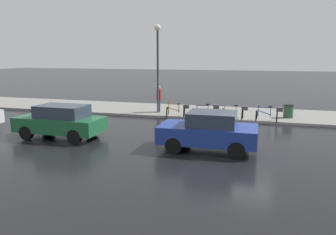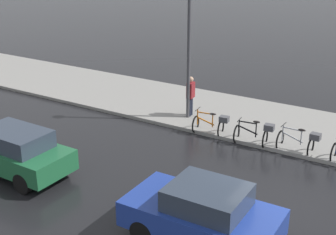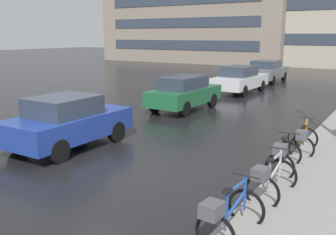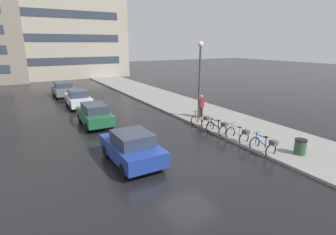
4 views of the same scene
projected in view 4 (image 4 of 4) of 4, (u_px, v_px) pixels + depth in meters
The scene contains 14 objects.
ground_plane at pixel (189, 163), 12.27m from camera, with size 140.00×140.00×0.00m, color black.
sidewalk_kerb at pixel (182, 105), 23.47m from camera, with size 4.80×60.00×0.14m, color gray.
bicycle_nearest at pixel (265, 145), 13.12m from camera, with size 0.77×1.44×0.99m.
bicycle_second at pixel (239, 134), 14.72m from camera, with size 0.75×1.44×0.97m.
bicycle_third at pixel (218, 127), 15.95m from camera, with size 0.79×1.43×0.97m.
bicycle_farthest at pixel (201, 120), 17.45m from camera, with size 0.80×1.39×0.99m.
car_blue at pixel (132, 147), 12.09m from camera, with size 1.94×3.83×1.54m.
car_green at pixel (95, 114), 17.76m from camera, with size 1.76×3.97×1.51m.
car_white at pixel (78, 98), 22.96m from camera, with size 1.90×4.36×1.54m.
car_grey at pixel (63, 89), 27.65m from camera, with size 1.94×4.35×1.53m.
pedestrian at pixel (201, 106), 19.15m from camera, with size 0.43×0.29×1.82m.
streetlamp at pixel (200, 70), 18.33m from camera, with size 0.39×0.39×5.56m.
trash_bin at pixel (300, 148), 12.86m from camera, with size 0.58×0.58×0.90m.
building_facade_main at pixel (60, 27), 41.57m from camera, with size 19.85×7.85×15.82m.
Camera 4 is at (-6.47, -9.23, 5.39)m, focal length 28.00 mm.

